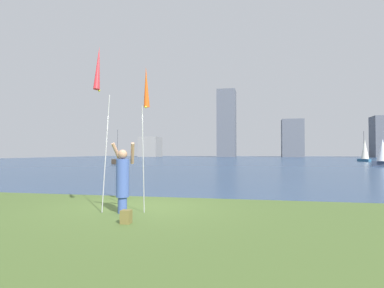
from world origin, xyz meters
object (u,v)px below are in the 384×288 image
Objects in this scene: sailboat_2 at (365,150)px; sailboat_4 at (117,161)px; person at (123,178)px; kite_flag_right at (146,91)px; kite_flag_left at (98,73)px; bag at (126,217)px; sailboat_1 at (383,153)px.

sailboat_2 is 39.80m from sailboat_4.
person is 2.34m from kite_flag_right.
kite_flag_left reaches higher than person.
person is 0.36× the size of sailboat_2.
kite_flag_left is 35.50m from sailboat_4.
kite_flag_right is at bearing -64.29° from sailboat_4.
person is 55.01m from sailboat_2.
bag is at bearing -36.00° from kite_flag_left.
bag is at bearing -87.33° from kite_flag_right.
bag is 36.53m from sailboat_4.
bag is at bearing -110.44° from sailboat_2.
sailboat_1 is at bearing 64.29° from bag.
sailboat_1 reaches higher than person.
sailboat_2 is at bearing 68.97° from kite_flag_right.
kite_flag_right is 0.76× the size of sailboat_2.
sailboat_4 is at bearing 179.93° from sailboat_1.
kite_flag_right is 35.33m from sailboat_4.
bag is 0.07× the size of sailboat_1.
kite_flag_right is at bearing -111.03° from sailboat_2.
sailboat_4 is at bearing -151.18° from sailboat_2.
sailboat_4 reaches higher than bag.
sailboat_2 reaches higher than kite_flag_right.
person is 0.45× the size of sailboat_1.
sailboat_2 is (20.08, 51.20, 0.96)m from person.
bag is at bearing -77.60° from person.
sailboat_2 reaches higher than person.
person is at bearing 33.39° from kite_flag_left.
sailboat_2 is at bearing 68.22° from kite_flag_left.
sailboat_2 is at bearing 69.56° from bag.
sailboat_1 is at bearing -100.49° from sailboat_2.
sailboat_4 reaches higher than kite_flag_right.
person is at bearing -117.32° from sailboat_1.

